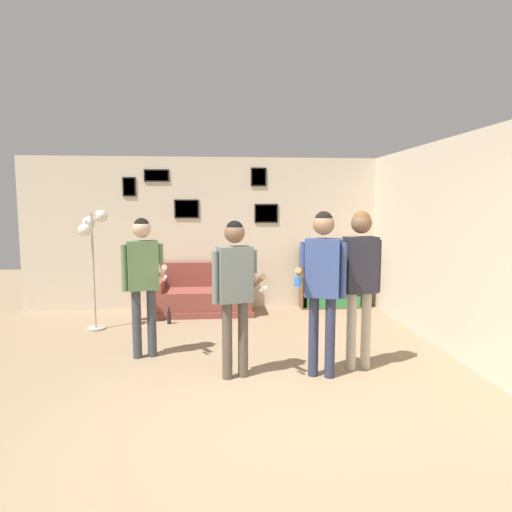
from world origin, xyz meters
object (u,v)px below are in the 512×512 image
object	(u,v)px
person_player_foreground_center	(235,282)
drinking_cup	(340,246)
couch	(205,297)
person_spectator_near_bookshelf	(360,272)
person_watcher_holding_cup	(323,275)
floor_lamp	(92,237)
bottle_on_floor	(169,317)
bookshelf	(333,278)
person_player_foreground_left	(143,272)

from	to	relation	value
person_player_foreground_center	drinking_cup	bearing A→B (deg)	57.77
couch	person_spectator_near_bookshelf	bearing A→B (deg)	-57.65
person_player_foreground_center	person_watcher_holding_cup	world-z (taller)	person_watcher_holding_cup
floor_lamp	person_watcher_holding_cup	xyz separation A→B (m)	(2.96, -2.15, -0.27)
bottle_on_floor	person_watcher_holding_cup	bearing A→B (deg)	-51.48
person_watcher_holding_cup	couch	bearing A→B (deg)	113.62
person_watcher_holding_cup	person_spectator_near_bookshelf	bearing A→B (deg)	22.80
bookshelf	person_player_foreground_left	distance (m)	3.89
person_player_foreground_left	couch	bearing A→B (deg)	73.11
couch	person_player_foreground_center	bearing A→B (deg)	-82.38
person_watcher_holding_cup	person_spectator_near_bookshelf	world-z (taller)	same
bookshelf	bottle_on_floor	distance (m)	3.01
person_player_foreground_left	bookshelf	bearing A→B (deg)	39.41
drinking_cup	person_watcher_holding_cup	bearing A→B (deg)	-108.42
bookshelf	person_spectator_near_bookshelf	world-z (taller)	person_spectator_near_bookshelf
person_spectator_near_bookshelf	drinking_cup	world-z (taller)	person_spectator_near_bookshelf
floor_lamp	bottle_on_floor	xyz separation A→B (m)	(1.07, 0.23, -1.29)
couch	person_player_foreground_left	xyz separation A→B (m)	(-0.68, -2.24, 0.77)
person_watcher_holding_cup	bookshelf	bearing A→B (deg)	73.65
person_player_foreground_center	bottle_on_floor	size ratio (longest dim) A/B	6.38
couch	person_spectator_near_bookshelf	world-z (taller)	person_spectator_near_bookshelf
person_spectator_near_bookshelf	person_player_foreground_left	bearing A→B (deg)	166.13
person_player_foreground_left	bottle_on_floor	distance (m)	1.83
person_player_foreground_center	drinking_cup	world-z (taller)	person_player_foreground_center
person_player_foreground_center	person_spectator_near_bookshelf	distance (m)	1.42
couch	person_watcher_holding_cup	world-z (taller)	person_watcher_holding_cup
person_watcher_holding_cup	drinking_cup	xyz separation A→B (m)	(1.09, 3.26, 0.01)
floor_lamp	person_player_foreground_left	size ratio (longest dim) A/B	1.05
person_player_foreground_left	person_player_foreground_center	distance (m)	1.32
person_spectator_near_bookshelf	drinking_cup	xyz separation A→B (m)	(0.61, 3.06, 0.01)
couch	person_watcher_holding_cup	size ratio (longest dim) A/B	0.90
couch	bottle_on_floor	size ratio (longest dim) A/B	6.10
drinking_cup	bookshelf	bearing A→B (deg)	179.98
floor_lamp	person_spectator_near_bookshelf	distance (m)	3.95
floor_lamp	person_player_foreground_left	xyz separation A→B (m)	(0.94, -1.33, -0.34)
person_player_foreground_center	bookshelf	bearing A→B (deg)	59.45
couch	floor_lamp	distance (m)	2.16
floor_lamp	drinking_cup	distance (m)	4.20
person_watcher_holding_cup	person_spectator_near_bookshelf	size ratio (longest dim) A/B	1.00
person_spectator_near_bookshelf	bottle_on_floor	bearing A→B (deg)	137.39
floor_lamp	person_spectator_near_bookshelf	size ratio (longest dim) A/B	0.99
bottle_on_floor	drinking_cup	distance (m)	3.27
person_spectator_near_bookshelf	drinking_cup	bearing A→B (deg)	78.69
drinking_cup	person_player_foreground_left	bearing A→B (deg)	-141.78
floor_lamp	bottle_on_floor	bearing A→B (deg)	11.92
bottle_on_floor	couch	bearing A→B (deg)	51.37
person_spectator_near_bookshelf	floor_lamp	bearing A→B (deg)	150.42
person_player_foreground_left	person_player_foreground_center	size ratio (longest dim) A/B	1.00
couch	person_player_foreground_left	size ratio (longest dim) A/B	0.95
person_player_foreground_left	person_watcher_holding_cup	xyz separation A→B (m)	(2.02, -0.81, 0.07)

